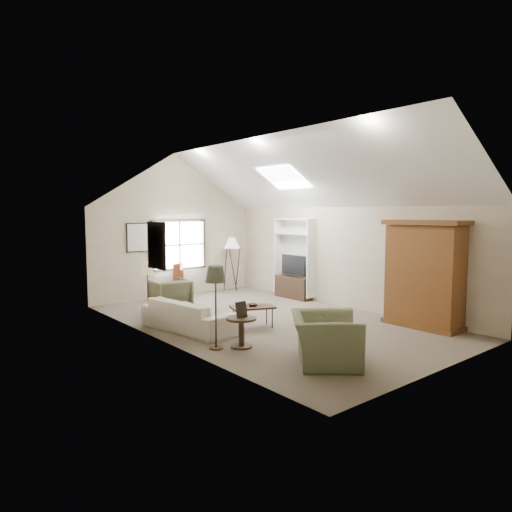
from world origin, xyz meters
TOP-DOWN VIEW (x-y plane):
  - room_shell at (0.00, 0.00)m, footprint 5.01×8.01m
  - window at (0.10, 3.96)m, footprint 1.72×0.08m
  - skylight at (1.30, 0.90)m, footprint 0.80×1.20m
  - wall_art at (-1.88, 1.94)m, footprint 1.97×3.71m
  - armoire at (2.18, -2.40)m, footprint 0.60×1.50m
  - tv_alcove at (2.34, 1.60)m, footprint 0.32×1.30m
  - media_console at (2.32, 1.60)m, footprint 0.34×1.18m
  - tv_panel at (2.32, 1.60)m, footprint 0.05×0.90m
  - sofa at (-1.71, 0.43)m, footprint 1.16×2.23m
  - armchair_near at (-1.11, -2.67)m, footprint 1.55×1.57m
  - armchair_far at (-1.18, 2.19)m, footprint 0.93×0.95m
  - coffee_table at (-0.60, -0.22)m, footprint 0.99×0.77m
  - bowl at (-0.60, -0.22)m, footprint 0.27×0.27m
  - side_table at (-1.61, -1.17)m, footprint 0.61×0.61m
  - side_chair at (0.03, 3.70)m, footprint 0.43×0.43m
  - tripod_lamp at (1.76, 3.70)m, footprint 0.55×0.55m
  - dark_lamp at (-2.01, -0.97)m, footprint 0.41×0.41m
  - tan_lamp at (-2.01, 1.63)m, footprint 0.30×0.30m

SIDE VIEW (x-z plane):
  - coffee_table at x=-0.60m, z-range 0.00..0.45m
  - side_table at x=-1.61m, z-range 0.00..0.53m
  - media_console at x=2.32m, z-range 0.00..0.60m
  - sofa at x=-1.71m, z-range 0.00..0.62m
  - armchair_near at x=-1.11m, z-range 0.00..0.77m
  - armchair_far at x=-1.18m, z-range 0.00..0.79m
  - side_chair at x=0.03m, z-range 0.00..0.93m
  - bowl at x=-0.60m, z-range 0.45..0.50m
  - tan_lamp at x=-2.01m, z-range 0.00..1.33m
  - dark_lamp at x=-2.01m, z-range 0.00..1.48m
  - tripod_lamp at x=1.76m, z-range 0.00..1.65m
  - tv_panel at x=2.32m, z-range 0.65..1.20m
  - armoire at x=2.18m, z-range 0.00..2.20m
  - tv_alcove at x=2.34m, z-range 0.10..2.20m
  - window at x=0.10m, z-range 0.74..2.16m
  - wall_art at x=-1.88m, z-range 1.29..2.17m
  - room_shell at x=0.00m, z-range 1.21..5.21m
  - skylight at x=1.30m, z-range 2.96..3.48m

